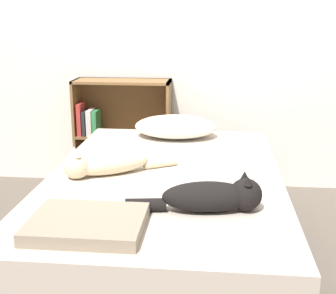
{
  "coord_description": "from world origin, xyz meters",
  "views": [
    {
      "loc": [
        0.24,
        -2.25,
        1.32
      ],
      "look_at": [
        0.0,
        0.14,
        0.64
      ],
      "focal_mm": 50.0,
      "sensor_mm": 36.0,
      "label": 1
    }
  ],
  "objects_px": {
    "bed": "(165,222)",
    "bookshelf": "(120,132)",
    "cat_light": "(104,164)",
    "pillow": "(175,127)",
    "cat_dark": "(214,196)"
  },
  "relations": [
    {
      "from": "bed",
      "to": "cat_dark",
      "type": "height_order",
      "value": "cat_dark"
    },
    {
      "from": "cat_light",
      "to": "bookshelf",
      "type": "bearing_deg",
      "value": -111.35
    },
    {
      "from": "bed",
      "to": "bookshelf",
      "type": "relative_size",
      "value": 2.25
    },
    {
      "from": "cat_light",
      "to": "bookshelf",
      "type": "distance_m",
      "value": 1.3
    },
    {
      "from": "bed",
      "to": "cat_light",
      "type": "relative_size",
      "value": 3.5
    },
    {
      "from": "bed",
      "to": "pillow",
      "type": "distance_m",
      "value": 0.82
    },
    {
      "from": "bookshelf",
      "to": "cat_light",
      "type": "bearing_deg",
      "value": -82.18
    },
    {
      "from": "cat_light",
      "to": "cat_dark",
      "type": "relative_size",
      "value": 0.97
    },
    {
      "from": "cat_dark",
      "to": "bookshelf",
      "type": "xyz_separation_m",
      "value": [
        -0.73,
        1.68,
        -0.16
      ]
    },
    {
      "from": "cat_dark",
      "to": "bookshelf",
      "type": "height_order",
      "value": "bookshelf"
    },
    {
      "from": "bed",
      "to": "bookshelf",
      "type": "distance_m",
      "value": 1.33
    },
    {
      "from": "pillow",
      "to": "bookshelf",
      "type": "bearing_deg",
      "value": 134.02
    },
    {
      "from": "bookshelf",
      "to": "cat_dark",
      "type": "bearing_deg",
      "value": -66.41
    },
    {
      "from": "cat_light",
      "to": "bookshelf",
      "type": "height_order",
      "value": "bookshelf"
    },
    {
      "from": "bed",
      "to": "cat_dark",
      "type": "relative_size",
      "value": 3.4
    }
  ]
}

